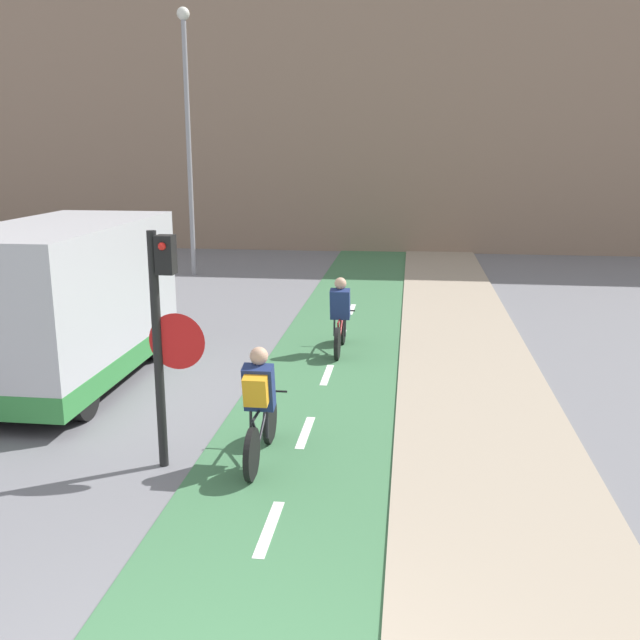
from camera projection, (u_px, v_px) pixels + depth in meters
The scene contains 6 objects.
building_row_background at pixel (380, 95), 27.18m from camera, with size 60.00×5.20×11.36m.
traffic_light_pole at pixel (164, 324), 8.20m from camera, with size 0.67×0.25×2.85m.
street_lamp_far at pixel (188, 118), 20.44m from camera, with size 0.36×0.36×7.53m.
cyclist_near at pixel (260, 408), 8.56m from camera, with size 0.46×1.71×1.46m.
cyclist_far at pixel (340, 318), 13.23m from camera, with size 0.46×1.66×1.43m.
van at pixel (65, 307), 11.35m from camera, with size 2.12×4.63×2.60m.
Camera 1 is at (1.32, -3.35, 3.76)m, focal length 40.00 mm.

